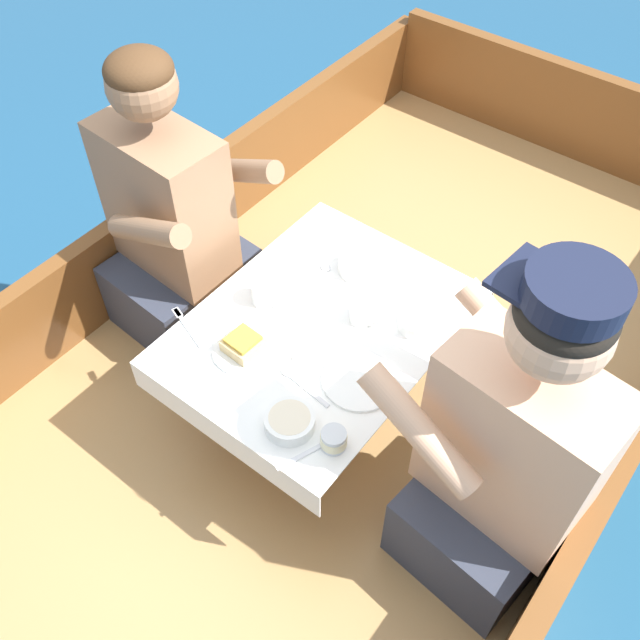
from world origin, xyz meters
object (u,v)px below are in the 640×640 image
at_px(person_starboard, 506,459).
at_px(tin_can, 334,439).
at_px(sandwich, 243,344).
at_px(person_port, 173,227).
at_px(coffee_cup_port, 362,313).
at_px(coffee_cup_starboard, 264,292).

xyz_separation_m(person_starboard, tin_can, (-0.36, -0.21, 0.00)).
bearing_deg(tin_can, sandwich, 166.92).
height_order(sandwich, tin_can, sandwich).
distance_m(person_port, coffee_cup_port, 0.71).
bearing_deg(tin_can, coffee_cup_starboard, 149.57).
bearing_deg(tin_can, coffee_cup_port, 116.11).
bearing_deg(coffee_cup_starboard, coffee_cup_port, 22.85).
distance_m(person_starboard, coffee_cup_port, 0.57).
xyz_separation_m(person_port, coffee_cup_starboard, (0.44, -0.06, 0.04)).
xyz_separation_m(person_port, coffee_cup_port, (0.71, 0.05, 0.03)).
xyz_separation_m(coffee_cup_starboard, tin_can, (0.45, -0.26, -0.01)).
distance_m(person_starboard, tin_can, 0.42).
height_order(person_port, coffee_cup_port, person_port).
distance_m(person_starboard, coffee_cup_starboard, 0.81).
xyz_separation_m(person_starboard, coffee_cup_port, (-0.54, 0.16, 0.00)).
distance_m(coffee_cup_starboard, tin_can, 0.52).
relative_size(person_port, person_starboard, 0.96).
height_order(person_port, sandwich, person_port).
bearing_deg(coffee_cup_port, person_starboard, -16.68).
height_order(person_starboard, coffee_cup_port, person_starboard).
relative_size(sandwich, coffee_cup_starboard, 0.95).
xyz_separation_m(person_starboard, coffee_cup_starboard, (-0.81, 0.05, 0.01)).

